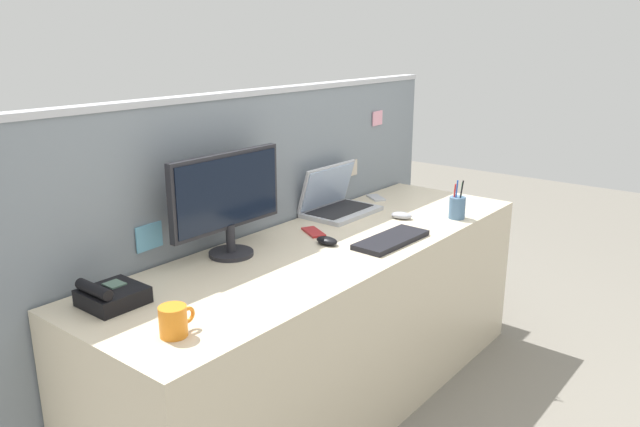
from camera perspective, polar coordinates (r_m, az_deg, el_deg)
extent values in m
plane|color=slate|center=(2.89, 0.81, -16.97)|extent=(10.00, 10.00, 0.00)
cube|color=beige|center=(2.71, 0.84, -10.31)|extent=(2.21, 0.68, 0.75)
cube|color=gray|center=(2.82, -5.27, -2.74)|extent=(2.50, 0.06, 1.34)
cube|color=#B7BAC1|center=(2.68, -5.65, 11.16)|extent=(2.50, 0.07, 0.02)
cube|color=pink|center=(3.36, 5.34, 8.77)|extent=(0.10, 0.01, 0.08)
cube|color=beige|center=(3.21, 2.98, 4.23)|extent=(0.08, 0.01, 0.08)
cube|color=#66ADD1|center=(2.35, -15.52, -2.10)|extent=(0.12, 0.01, 0.10)
cylinder|color=#232328|center=(2.45, -8.22, -3.66)|extent=(0.18, 0.18, 0.02)
cylinder|color=#232328|center=(2.43, -8.28, -2.26)|extent=(0.04, 0.04, 0.11)
cube|color=#232328|center=(2.38, -8.66, 2.07)|extent=(0.54, 0.03, 0.30)
cube|color=black|center=(2.37, -8.39, 2.01)|extent=(0.51, 0.01, 0.27)
cube|color=#B2B5BC|center=(2.98, 2.00, 0.16)|extent=(0.37, 0.24, 0.02)
cube|color=black|center=(2.98, 1.85, 0.39)|extent=(0.33, 0.17, 0.00)
cube|color=#B2B5BC|center=(3.00, 0.64, 2.58)|extent=(0.37, 0.07, 0.21)
cube|color=#9EB2D1|center=(3.00, 0.77, 2.50)|extent=(0.34, 0.06, 0.19)
cube|color=black|center=(2.10, -18.60, -7.27)|extent=(0.18, 0.18, 0.05)
cube|color=#4C6B5B|center=(2.12, -18.49, -6.22)|extent=(0.05, 0.06, 0.01)
cylinder|color=black|center=(2.05, -20.19, -6.62)|extent=(0.04, 0.16, 0.04)
cube|color=black|center=(2.59, 6.61, -2.43)|extent=(0.38, 0.16, 0.02)
ellipsoid|color=black|center=(2.54, 0.70, -2.54)|extent=(0.06, 0.10, 0.03)
ellipsoid|color=#9EA0A8|center=(2.92, 7.56, -0.18)|extent=(0.08, 0.11, 0.03)
cylinder|color=#4C7093|center=(2.96, 12.57, 0.53)|extent=(0.08, 0.08, 0.10)
cylinder|color=blue|center=(2.94, 12.48, 1.65)|extent=(0.02, 0.01, 0.14)
cylinder|color=#238438|center=(2.96, 12.89, 1.58)|extent=(0.02, 0.01, 0.13)
cylinder|color=black|center=(2.94, 12.89, 1.63)|extent=(0.02, 0.02, 0.14)
cylinder|color=red|center=(2.95, 12.31, 1.52)|extent=(0.02, 0.02, 0.13)
cube|color=#B7BAC1|center=(3.27, 5.21, 1.47)|extent=(0.12, 0.14, 0.01)
cube|color=#B22323|center=(2.69, -0.61, -1.72)|extent=(0.12, 0.15, 0.01)
cylinder|color=orange|center=(1.84, -13.44, -9.67)|extent=(0.08, 0.08, 0.09)
torus|color=orange|center=(1.86, -12.16, -9.16)|extent=(0.05, 0.01, 0.05)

